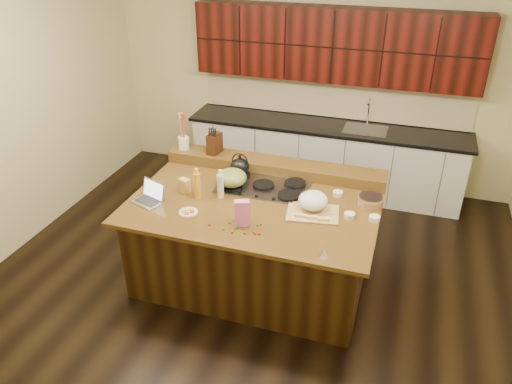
% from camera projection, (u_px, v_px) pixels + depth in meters
% --- Properties ---
extents(room, '(5.52, 5.02, 2.72)m').
position_uv_depth(room, '(254.00, 162.00, 4.65)').
color(room, black).
rests_on(room, ground).
extents(island, '(2.40, 1.60, 0.92)m').
position_uv_depth(island, '(254.00, 240.00, 5.08)').
color(island, black).
rests_on(island, ground).
extents(back_ledge, '(2.40, 0.30, 0.12)m').
position_uv_depth(back_ledge, '(274.00, 166.00, 5.41)').
color(back_ledge, black).
rests_on(back_ledge, island).
extents(cooktop, '(0.92, 0.52, 0.05)m').
position_uv_depth(cooktop, '(264.00, 186.00, 5.10)').
color(cooktop, gray).
rests_on(cooktop, island).
extents(back_counter, '(3.70, 0.66, 2.40)m').
position_uv_depth(back_counter, '(328.00, 121.00, 6.60)').
color(back_counter, silver).
rests_on(back_counter, ground).
extents(kettle, '(0.24, 0.24, 0.18)m').
position_uv_depth(kettle, '(240.00, 166.00, 5.23)').
color(kettle, black).
rests_on(kettle, cooktop).
extents(green_bowl, '(0.37, 0.37, 0.17)m').
position_uv_depth(green_bowl, '(231.00, 178.00, 5.02)').
color(green_bowl, olive).
rests_on(green_bowl, cooktop).
extents(laptop, '(0.34, 0.30, 0.20)m').
position_uv_depth(laptop, '(150.00, 196.00, 4.84)').
color(laptop, '#B7B7BC').
rests_on(laptop, island).
extents(oil_bottle, '(0.08, 0.08, 0.27)m').
position_uv_depth(oil_bottle, '(197.00, 186.00, 4.86)').
color(oil_bottle, orange).
rests_on(oil_bottle, island).
extents(vinegar_bottle, '(0.06, 0.06, 0.25)m').
position_uv_depth(vinegar_bottle, '(220.00, 186.00, 4.88)').
color(vinegar_bottle, silver).
rests_on(vinegar_bottle, island).
extents(wooden_tray, '(0.53, 0.42, 0.19)m').
position_uv_depth(wooden_tray, '(313.00, 203.00, 4.66)').
color(wooden_tray, tan).
rests_on(wooden_tray, island).
extents(ramekin_a, '(0.12, 0.12, 0.04)m').
position_uv_depth(ramekin_a, '(374.00, 218.00, 4.55)').
color(ramekin_a, white).
rests_on(ramekin_a, island).
extents(ramekin_b, '(0.13, 0.13, 0.04)m').
position_uv_depth(ramekin_b, '(349.00, 215.00, 4.59)').
color(ramekin_b, white).
rests_on(ramekin_b, island).
extents(ramekin_c, '(0.13, 0.13, 0.04)m').
position_uv_depth(ramekin_c, '(338.00, 194.00, 4.95)').
color(ramekin_c, white).
rests_on(ramekin_c, island).
extents(strainer_bowl, '(0.32, 0.32, 0.09)m').
position_uv_depth(strainer_bowl, '(370.00, 202.00, 4.76)').
color(strainer_bowl, '#996B3F').
rests_on(strainer_bowl, island).
extents(kitchen_timer, '(0.10, 0.10, 0.07)m').
position_uv_depth(kitchen_timer, '(324.00, 253.00, 4.06)').
color(kitchen_timer, silver).
rests_on(kitchen_timer, island).
extents(pink_bag, '(0.15, 0.11, 0.25)m').
position_uv_depth(pink_bag, '(242.00, 213.00, 4.43)').
color(pink_bag, pink).
rests_on(pink_bag, island).
extents(candy_plate, '(0.19, 0.19, 0.01)m').
position_uv_depth(candy_plate, '(188.00, 212.00, 4.67)').
color(candy_plate, white).
rests_on(candy_plate, island).
extents(package_box, '(0.13, 0.11, 0.15)m').
position_uv_depth(package_box, '(185.00, 186.00, 4.99)').
color(package_box, gold).
rests_on(package_box, island).
extents(utensil_crock, '(0.14, 0.14, 0.14)m').
position_uv_depth(utensil_crock, '(184.00, 143.00, 5.64)').
color(utensil_crock, white).
rests_on(utensil_crock, back_ledge).
extents(knife_block, '(0.13, 0.20, 0.23)m').
position_uv_depth(knife_block, '(215.00, 143.00, 5.51)').
color(knife_block, black).
rests_on(knife_block, back_ledge).
extents(gumdrop_0, '(0.02, 0.02, 0.02)m').
position_uv_depth(gumdrop_0, '(234.00, 220.00, 4.54)').
color(gumdrop_0, red).
rests_on(gumdrop_0, island).
extents(gumdrop_1, '(0.02, 0.02, 0.02)m').
position_uv_depth(gumdrop_1, '(230.00, 223.00, 4.50)').
color(gumdrop_1, '#198C26').
rests_on(gumdrop_1, island).
extents(gumdrop_2, '(0.02, 0.02, 0.02)m').
position_uv_depth(gumdrop_2, '(259.00, 234.00, 4.35)').
color(gumdrop_2, red).
rests_on(gumdrop_2, island).
extents(gumdrop_3, '(0.02, 0.02, 0.02)m').
position_uv_depth(gumdrop_3, '(223.00, 229.00, 4.42)').
color(gumdrop_3, '#198C26').
rests_on(gumdrop_3, island).
extents(gumdrop_4, '(0.02, 0.02, 0.02)m').
position_uv_depth(gumdrop_4, '(255.00, 232.00, 4.38)').
color(gumdrop_4, red).
rests_on(gumdrop_4, island).
extents(gumdrop_5, '(0.02, 0.02, 0.02)m').
position_uv_depth(gumdrop_5, '(258.00, 225.00, 4.48)').
color(gumdrop_5, '#198C26').
rests_on(gumdrop_5, island).
extents(gumdrop_6, '(0.02, 0.02, 0.02)m').
position_uv_depth(gumdrop_6, '(232.00, 233.00, 4.37)').
color(gumdrop_6, red).
rests_on(gumdrop_6, island).
extents(gumdrop_7, '(0.02, 0.02, 0.02)m').
position_uv_depth(gumdrop_7, '(233.00, 232.00, 4.38)').
color(gumdrop_7, '#198C26').
rests_on(gumdrop_7, island).
extents(gumdrop_8, '(0.02, 0.02, 0.02)m').
position_uv_depth(gumdrop_8, '(245.00, 233.00, 4.36)').
color(gumdrop_8, red).
rests_on(gumdrop_8, island).
extents(gumdrop_9, '(0.02, 0.02, 0.02)m').
position_uv_depth(gumdrop_9, '(237.00, 226.00, 4.45)').
color(gumdrop_9, '#198C26').
rests_on(gumdrop_9, island).
extents(gumdrop_10, '(0.02, 0.02, 0.02)m').
position_uv_depth(gumdrop_10, '(261.00, 224.00, 4.49)').
color(gumdrop_10, red).
rests_on(gumdrop_10, island).
extents(gumdrop_11, '(0.02, 0.02, 0.02)m').
position_uv_depth(gumdrop_11, '(254.00, 232.00, 4.38)').
color(gumdrop_11, '#198C26').
rests_on(gumdrop_11, island).
extents(gumdrop_12, '(0.02, 0.02, 0.02)m').
position_uv_depth(gumdrop_12, '(209.00, 225.00, 4.48)').
color(gumdrop_12, red).
rests_on(gumdrop_12, island).
extents(gumdrop_13, '(0.02, 0.02, 0.02)m').
position_uv_depth(gumdrop_13, '(236.00, 227.00, 4.44)').
color(gumdrop_13, '#198C26').
rests_on(gumdrop_13, island).
extents(gumdrop_14, '(0.02, 0.02, 0.02)m').
position_uv_depth(gumdrop_14, '(255.00, 233.00, 4.36)').
color(gumdrop_14, red).
rests_on(gumdrop_14, island).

